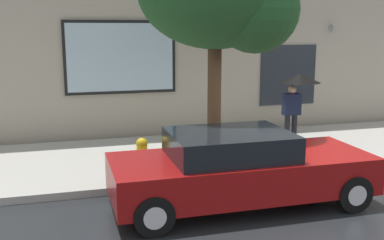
{
  "coord_description": "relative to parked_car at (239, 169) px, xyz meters",
  "views": [
    {
      "loc": [
        -4.04,
        -7.32,
        3.09
      ],
      "look_at": [
        -1.46,
        1.8,
        1.2
      ],
      "focal_mm": 43.19,
      "sensor_mm": 36.0,
      "label": 1
    }
  ],
  "objects": [
    {
      "name": "building_facade",
      "position": [
        1.11,
        5.57,
        2.81
      ],
      "size": [
        20.0,
        0.67,
        7.0
      ],
      "color": "#B2A893",
      "rests_on": "ground"
    },
    {
      "name": "ground_plane",
      "position": [
        1.13,
        0.07,
        -0.67
      ],
      "size": [
        60.0,
        60.0,
        0.0
      ],
      "primitive_type": "plane",
      "color": "black"
    },
    {
      "name": "sidewalk",
      "position": [
        1.13,
        3.07,
        -0.6
      ],
      "size": [
        20.0,
        4.0,
        0.15
      ],
      "primitive_type": "cube",
      "color": "#A3A099",
      "rests_on": "ground"
    },
    {
      "name": "parked_car",
      "position": [
        0.0,
        0.0,
        0.0
      ],
      "size": [
        4.57,
        1.86,
        1.34
      ],
      "color": "maroon",
      "rests_on": "ground"
    },
    {
      "name": "fire_hydrant",
      "position": [
        -1.44,
        1.66,
        -0.14
      ],
      "size": [
        0.3,
        0.44,
        0.79
      ],
      "color": "yellow",
      "rests_on": "sidewalk"
    },
    {
      "name": "pedestrian_with_umbrella",
      "position": [
        2.83,
        3.2,
        0.94
      ],
      "size": [
        1.04,
        1.04,
        1.81
      ],
      "color": "black",
      "rests_on": "sidewalk"
    }
  ]
}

